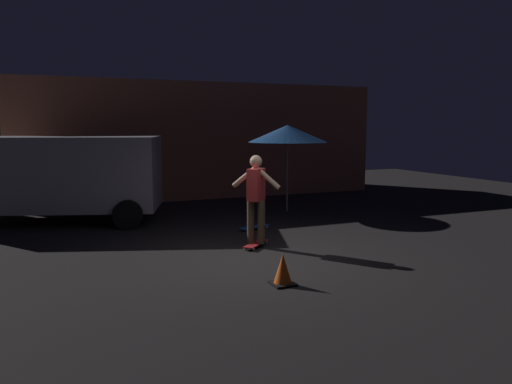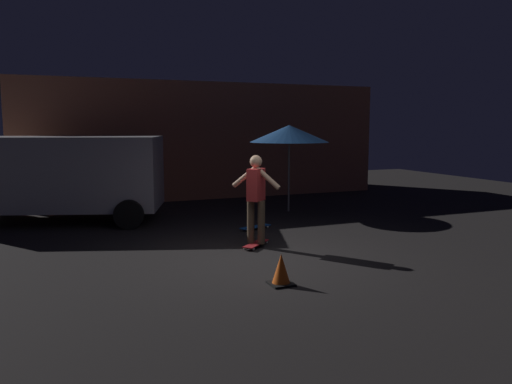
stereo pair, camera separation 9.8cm
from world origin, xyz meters
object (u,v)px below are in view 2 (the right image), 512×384
object	(u,v)px
skater	(256,193)
traffic_cone	(281,270)
parked_van	(61,173)
skateboard_ridden	(256,244)
skateboard_spare	(255,227)
patio_umbrella	(289,134)

from	to	relation	value
skater	traffic_cone	xyz separation A→B (m)	(-0.55, -2.27, -0.83)
parked_van	traffic_cone	distance (m)	7.02
skateboard_ridden	skater	world-z (taller)	skater
skateboard_spare	traffic_cone	bearing A→B (deg)	-107.06
patio_umbrella	skateboard_ridden	xyz separation A→B (m)	(-2.35, -3.38, -2.02)
parked_van	skater	distance (m)	5.28
skateboard_spare	skateboard_ridden	bearing A→B (deg)	-112.04
parked_van	patio_umbrella	distance (m)	5.78
parked_van	patio_umbrella	world-z (taller)	patio_umbrella
patio_umbrella	traffic_cone	world-z (taller)	patio_umbrella
patio_umbrella	skateboard_ridden	distance (m)	4.58
skateboard_ridden	patio_umbrella	bearing A→B (deg)	55.18
skater	patio_umbrella	bearing A→B (deg)	55.18
patio_umbrella	skater	size ratio (longest dim) A/B	1.38
skateboard_ridden	traffic_cone	world-z (taller)	traffic_cone
traffic_cone	skater	bearing A→B (deg)	76.37
traffic_cone	patio_umbrella	bearing A→B (deg)	62.83
patio_umbrella	skateboard_spare	bearing A→B (deg)	-132.83
skateboard_ridden	skater	distance (m)	0.98
parked_van	skateboard_spare	distance (m)	4.84
skateboard_spare	traffic_cone	size ratio (longest dim) A/B	1.74
skateboard_spare	traffic_cone	world-z (taller)	traffic_cone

